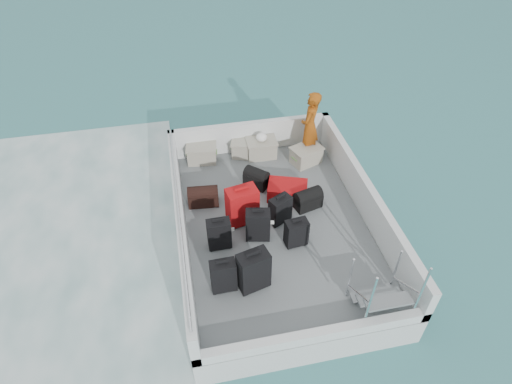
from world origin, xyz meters
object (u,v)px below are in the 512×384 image
suitcase_3 (254,271)px  suitcase_5 (242,206)px  suitcase_7 (280,210)px  crate_3 (306,156)px  suitcase_6 (296,233)px  suitcase_4 (258,225)px  crate_2 (261,149)px  crate_1 (246,149)px  suitcase_8 (287,191)px  suitcase_0 (223,276)px  passenger (310,126)px  suitcase_1 (219,234)px  crate_0 (202,154)px

suitcase_3 → suitcase_5: suitcase_5 is taller
suitcase_5 → suitcase_7: bearing=-22.6°
crate_3 → suitcase_6: bearing=-111.0°
suitcase_4 → crate_2: suitcase_4 is taller
crate_2 → crate_1: bearing=165.6°
suitcase_8 → crate_3: (0.69, 1.00, 0.03)m
suitcase_0 → suitcase_4: size_ratio=0.99×
passenger → suitcase_3: bearing=5.2°
suitcase_0 → suitcase_6: 1.55m
suitcase_8 → suitcase_1: bearing=143.6°
crate_0 → suitcase_6: bearing=-63.9°
suitcase_0 → crate_1: (1.01, 3.47, -0.14)m
suitcase_8 → crate_3: size_ratio=1.27×
suitcase_7 → crate_0: bearing=92.3°
suitcase_5 → suitcase_6: suitcase_5 is taller
crate_3 → suitcase_0: bearing=-127.4°
suitcase_8 → suitcase_0: bearing=160.3°
suitcase_7 → crate_0: size_ratio=0.93×
crate_1 → crate_2: crate_2 is taller
suitcase_0 → crate_0: size_ratio=1.02×
suitcase_1 → crate_1: suitcase_1 is taller
suitcase_3 → suitcase_4: (0.28, 1.02, -0.06)m
suitcase_6 → suitcase_7: suitcase_7 is taller
crate_1 → passenger: 1.51m
suitcase_3 → crate_2: (0.87, 3.43, -0.19)m
suitcase_8 → passenger: (0.78, 1.21, 0.64)m
suitcase_3 → crate_3: size_ratio=1.24×
suitcase_1 → crate_0: suitcase_1 is taller
suitcase_6 → crate_2: suitcase_6 is taller
suitcase_5 → suitcase_8: size_ratio=1.00×
crate_1 → crate_0: bearing=180.0°
suitcase_1 → suitcase_6: 1.35m
suitcase_5 → suitcase_7: (0.69, -0.14, -0.10)m
suitcase_7 → passenger: size_ratio=0.36×
suitcase_3 → suitcase_6: (0.91, 0.74, -0.10)m
suitcase_6 → crate_1: (-0.38, 2.78, -0.10)m
crate_0 → suitcase_7: bearing=-60.5°
crate_0 → crate_1: crate_0 is taller
suitcase_8 → passenger: 1.58m
suitcase_0 → suitcase_7: 1.81m
suitcase_3 → suitcase_6: size_ratio=1.38×
suitcase_8 → passenger: passenger is taller
suitcase_5 → crate_3: suitcase_5 is taller
suitcase_8 → crate_0: 2.16m
suitcase_6 → suitcase_7: bearing=96.3°
suitcase_7 → suitcase_8: suitcase_7 is taller
suitcase_1 → crate_2: (1.29, 2.47, -0.12)m
suitcase_5 → suitcase_8: suitcase_5 is taller
suitcase_0 → crate_0: suitcase_0 is taller
suitcase_1 → crate_2: bearing=61.9°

